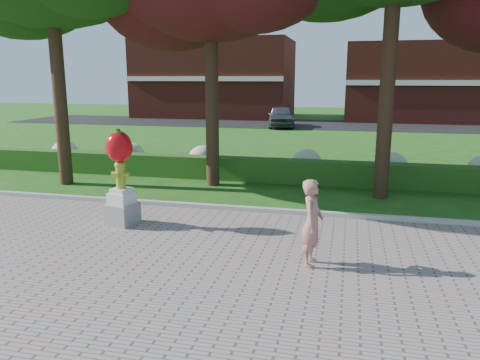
{
  "coord_description": "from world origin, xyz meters",
  "views": [
    {
      "loc": [
        2.49,
        -9.04,
        3.61
      ],
      "look_at": [
        0.13,
        1.0,
        1.34
      ],
      "focal_mm": 35.0,
      "sensor_mm": 36.0,
      "label": 1
    }
  ],
  "objects": [
    {
      "name": "hydrangea_row",
      "position": [
        0.57,
        8.0,
        0.55
      ],
      "size": [
        20.1,
        1.1,
        0.99
      ],
      "color": "#B7C193",
      "rests_on": "ground"
    },
    {
      "name": "ground",
      "position": [
        0.0,
        0.0,
        0.0
      ],
      "size": [
        100.0,
        100.0,
        0.0
      ],
      "primitive_type": "plane",
      "color": "#1D5314",
      "rests_on": "ground"
    },
    {
      "name": "building_left",
      "position": [
        -10.0,
        34.0,
        3.5
      ],
      "size": [
        14.0,
        8.0,
        7.0
      ],
      "primitive_type": "cube",
      "color": "maroon",
      "rests_on": "ground"
    },
    {
      "name": "parked_car",
      "position": [
        -2.51,
        25.5,
        0.8
      ],
      "size": [
        2.57,
        4.82,
        1.56
      ],
      "primitive_type": "imported",
      "rotation": [
        0.0,
        0.0,
        0.17
      ],
      "color": "#3D4045",
      "rests_on": "street"
    },
    {
      "name": "curb",
      "position": [
        0.0,
        3.0,
        0.07
      ],
      "size": [
        40.0,
        0.18,
        0.15
      ],
      "primitive_type": "cube",
      "color": "#ADADA5",
      "rests_on": "ground"
    },
    {
      "name": "hydrant_sculpture",
      "position": [
        -2.9,
        1.14,
        1.3
      ],
      "size": [
        0.78,
        0.78,
        2.37
      ],
      "rotation": [
        0.0,
        0.0,
        -0.24
      ],
      "color": "gray",
      "rests_on": "walkway"
    },
    {
      "name": "street",
      "position": [
        0.0,
        28.0,
        0.01
      ],
      "size": [
        50.0,
        8.0,
        0.02
      ],
      "primitive_type": "cube",
      "color": "black",
      "rests_on": "ground"
    },
    {
      "name": "lawn_hedge",
      "position": [
        0.0,
        7.0,
        0.4
      ],
      "size": [
        24.0,
        0.7,
        0.8
      ],
      "primitive_type": "cube",
      "color": "#1A4915",
      "rests_on": "ground"
    },
    {
      "name": "woman",
      "position": [
        1.88,
        -0.4,
        0.89
      ],
      "size": [
        0.47,
        0.66,
        1.7
      ],
      "primitive_type": "imported",
      "rotation": [
        0.0,
        0.0,
        1.47
      ],
      "color": "#B27465",
      "rests_on": "walkway"
    },
    {
      "name": "building_right",
      "position": [
        8.0,
        34.0,
        3.2
      ],
      "size": [
        12.0,
        8.0,
        6.4
      ],
      "primitive_type": "cube",
      "color": "maroon",
      "rests_on": "ground"
    },
    {
      "name": "walkway",
      "position": [
        0.0,
        -4.0,
        0.02
      ],
      "size": [
        40.0,
        14.0,
        0.04
      ],
      "primitive_type": "cube",
      "color": "gray",
      "rests_on": "ground"
    }
  ]
}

